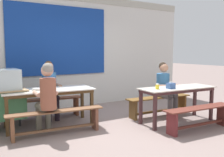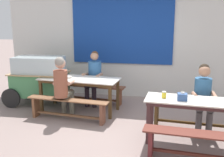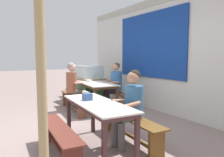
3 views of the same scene
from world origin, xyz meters
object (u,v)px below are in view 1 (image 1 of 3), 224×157
at_px(person_center_facing, 50,86).
at_px(condiment_jar, 157,87).
at_px(person_left_back_turned, 47,94).
at_px(bench_far_back, 43,105).
at_px(tissue_box, 171,86).
at_px(dining_table_near, 177,91).
at_px(bench_far_front, 57,119).
at_px(bench_near_front, 199,115).
at_px(bench_near_back, 159,103).
at_px(dining_table_far, 49,93).
at_px(person_right_near_table, 165,85).
at_px(soup_bowl, 37,89).

xyz_separation_m(person_center_facing, condiment_jar, (1.69, -1.68, 0.08)).
bearing_deg(person_left_back_turned, bench_far_back, 77.73).
distance_m(bench_far_back, tissue_box, 2.85).
bearing_deg(dining_table_near, tissue_box, -167.85).
xyz_separation_m(bench_far_front, bench_near_front, (2.44, -1.17, 0.00)).
bearing_deg(person_left_back_turned, dining_table_near, -13.67).
relative_size(person_center_facing, person_left_back_turned, 0.99).
height_order(dining_table_near, person_center_facing, person_center_facing).
bearing_deg(bench_near_front, person_left_back_turned, 154.07).
bearing_deg(person_center_facing, bench_near_back, -25.61).
distance_m(bench_far_back, bench_far_front, 1.24).
bearing_deg(bench_far_back, dining_table_far, -95.22).
height_order(bench_near_front, person_left_back_turned, person_left_back_turned).
relative_size(person_right_near_table, soup_bowl, 7.53).
height_order(bench_near_back, condiment_jar, condiment_jar).
height_order(person_center_facing, condiment_jar, person_center_facing).
relative_size(tissue_box, condiment_jar, 1.39).
bearing_deg(person_left_back_turned, soup_bowl, 96.25).
height_order(bench_far_back, bench_near_front, same).
distance_m(dining_table_far, bench_far_back, 0.72).
height_order(person_center_facing, person_left_back_turned, person_left_back_turned).
xyz_separation_m(person_center_facing, person_left_back_turned, (-0.39, -1.07, 0.01)).
distance_m(dining_table_near, condiment_jar, 0.57).
bearing_deg(bench_far_front, condiment_jar, -15.24).
relative_size(condiment_jar, soup_bowl, 0.67).
xyz_separation_m(bench_near_back, person_center_facing, (-2.27, 1.09, 0.44)).
distance_m(bench_near_back, soup_bowl, 2.80).
height_order(dining_table_far, person_center_facing, person_center_facing).
bearing_deg(bench_far_front, dining_table_near, -12.50).
distance_m(person_right_near_table, condiment_jar, 0.88).
height_order(bench_near_back, person_left_back_turned, person_left_back_turned).
bearing_deg(bench_near_front, bench_far_back, 134.17).
relative_size(dining_table_far, dining_table_near, 1.06).
bearing_deg(bench_far_front, bench_far_back, 84.78).
height_order(dining_table_far, tissue_box, tissue_box).
bearing_deg(person_center_facing, condiment_jar, -44.97).
distance_m(dining_table_near, bench_far_back, 2.99).
distance_m(bench_far_front, soup_bowl, 0.78).
bearing_deg(bench_near_back, dining_table_far, 167.45).
bearing_deg(bench_near_front, soup_bowl, 146.42).
height_order(bench_near_front, soup_bowl, soup_bowl).
bearing_deg(bench_far_back, bench_far_front, -95.22).
height_order(bench_near_back, person_center_facing, person_center_facing).
bearing_deg(dining_table_near, bench_near_back, 86.26).
distance_m(bench_far_back, person_center_facing, 0.45).
bearing_deg(tissue_box, soup_bowl, 153.89).
relative_size(person_right_near_table, condiment_jar, 11.25).
xyz_separation_m(bench_far_back, bench_far_front, (-0.11, -1.23, -0.02)).
xyz_separation_m(bench_far_back, condiment_jar, (1.82, -1.76, 0.50)).
height_order(bench_far_front, bench_near_front, same).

